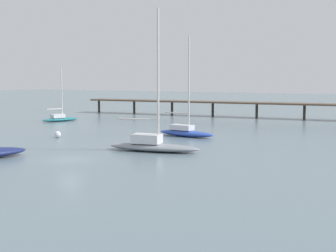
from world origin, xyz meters
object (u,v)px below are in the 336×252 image
at_px(sailboat_teal, 60,118).
at_px(sailboat_blue, 185,131).
at_px(mooring_buoy_inner, 58,134).
at_px(sailboat_gray, 152,143).
at_px(pier, 317,101).

xyz_separation_m(sailboat_teal, sailboat_blue, (29.32, -8.46, 0.17)).
bearing_deg(mooring_buoy_inner, sailboat_gray, -12.29).
xyz_separation_m(pier, sailboat_gray, (-6.94, -46.39, -2.63)).
bearing_deg(pier, sailboat_gray, -98.51).
distance_m(pier, sailboat_teal, 46.47).
relative_size(sailboat_teal, mooring_buoy_inner, 11.01).
bearing_deg(mooring_buoy_inner, pier, 61.38).
bearing_deg(mooring_buoy_inner, sailboat_blue, 34.00).
bearing_deg(mooring_buoy_inner, sailboat_teal, 131.46).
height_order(pier, sailboat_gray, sailboat_gray).
relative_size(sailboat_blue, mooring_buoy_inner, 15.23).
relative_size(sailboat_gray, mooring_buoy_inner, 17.17).
bearing_deg(sailboat_gray, sailboat_teal, 146.43).
height_order(sailboat_gray, mooring_buoy_inner, sailboat_gray).
height_order(pier, mooring_buoy_inner, pier).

